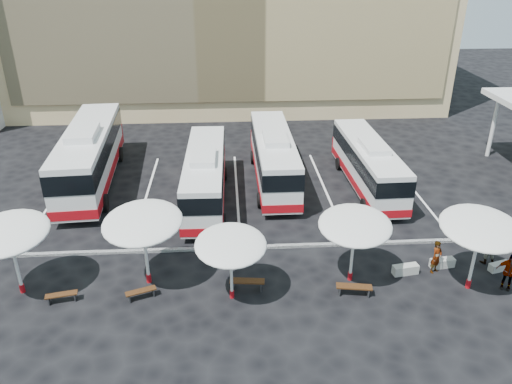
{
  "coord_description": "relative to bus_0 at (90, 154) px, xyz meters",
  "views": [
    {
      "loc": [
        -0.62,
        -22.59,
        14.6
      ],
      "look_at": [
        1.0,
        3.0,
        2.2
      ],
      "focal_mm": 35.0,
      "sensor_mm": 36.0,
      "label": 1
    }
  ],
  "objects": [
    {
      "name": "ground",
      "position": [
        9.95,
        -9.78,
        -2.17
      ],
      "size": [
        120.0,
        120.0,
        0.0
      ],
      "primitive_type": "plane",
      "color": "black",
      "rests_on": "ground"
    },
    {
      "name": "curb_divider",
      "position": [
        9.95,
        -9.28,
        -2.1
      ],
      "size": [
        34.0,
        0.25,
        0.15
      ],
      "primitive_type": "cube",
      "color": "black",
      "rests_on": "ground"
    },
    {
      "name": "bay_lines",
      "position": [
        9.95,
        -1.78,
        -2.17
      ],
      "size": [
        24.15,
        12.0,
        0.01
      ],
      "color": "white",
      "rests_on": "ground"
    },
    {
      "name": "bus_0",
      "position": [
        0.0,
        0.0,
        0.0
      ],
      "size": [
        3.77,
        13.55,
        4.25
      ],
      "rotation": [
        0.0,
        0.0,
        0.07
      ],
      "color": "silver",
      "rests_on": "ground"
    },
    {
      "name": "bus_1",
      "position": [
        7.93,
        -3.21,
        -0.36
      ],
      "size": [
        2.77,
        11.24,
        3.55
      ],
      "rotation": [
        0.0,
        0.0,
        -0.02
      ],
      "color": "silver",
      "rests_on": "ground"
    },
    {
      "name": "bus_2",
      "position": [
        12.56,
        -0.52,
        -0.27
      ],
      "size": [
        2.78,
        11.76,
        3.73
      ],
      "rotation": [
        0.0,
        0.0,
        0.0
      ],
      "color": "silver",
      "rests_on": "ground"
    },
    {
      "name": "bus_3",
      "position": [
        18.8,
        -1.87,
        -0.39
      ],
      "size": [
        2.74,
        11.02,
        3.48
      ],
      "rotation": [
        0.0,
        0.0,
        0.02
      ],
      "color": "silver",
      "rests_on": "ground"
    },
    {
      "name": "sunshade_0",
      "position": [
        -0.52,
        -12.44,
        1.05
      ],
      "size": [
        3.79,
        3.84,
        3.79
      ],
      "rotation": [
        0.0,
        0.0,
        -0.05
      ],
      "color": "silver",
      "rests_on": "ground"
    },
    {
      "name": "sunshade_1",
      "position": [
        5.37,
        -12.01,
        1.15
      ],
      "size": [
        4.43,
        4.47,
        3.91
      ],
      "rotation": [
        0.0,
        0.0,
        -0.21
      ],
      "color": "silver",
      "rests_on": "ground"
    },
    {
      "name": "sunshade_2",
      "position": [
        9.4,
        -13.49,
        0.7
      ],
      "size": [
        3.38,
        3.42,
        3.38
      ],
      "rotation": [
        0.0,
        0.0,
        0.05
      ],
      "color": "silver",
      "rests_on": "ground"
    },
    {
      "name": "sunshade_3",
      "position": [
        15.23,
        -12.44,
        0.9
      ],
      "size": [
        4.18,
        4.21,
        3.61
      ],
      "rotation": [
        0.0,
        0.0,
        -0.24
      ],
      "color": "silver",
      "rests_on": "ground"
    },
    {
      "name": "sunshade_4",
      "position": [
        20.75,
        -13.44,
        1.12
      ],
      "size": [
        4.0,
        4.05,
        3.88
      ],
      "rotation": [
        0.0,
        0.0,
        -0.08
      ],
      "color": "silver",
      "rests_on": "ground"
    },
    {
      "name": "wood_bench_0",
      "position": [
        1.57,
        -13.31,
        -1.84
      ],
      "size": [
        1.46,
        0.65,
        0.43
      ],
      "rotation": [
        0.0,
        0.0,
        0.19
      ],
      "color": "black",
      "rests_on": "ground"
    },
    {
      "name": "wood_bench_1",
      "position": [
        5.18,
        -13.27,
        -1.84
      ],
      "size": [
        1.45,
        0.85,
        0.43
      ],
      "rotation": [
        0.0,
        0.0,
        0.36
      ],
      "color": "black",
      "rests_on": "ground"
    },
    {
      "name": "wood_bench_2",
      "position": [
        10.14,
        -12.9,
        -1.78
      ],
      "size": [
        1.7,
        0.63,
        0.51
      ],
      "rotation": [
        0.0,
        0.0,
        -0.11
      ],
      "color": "black",
      "rests_on": "ground"
    },
    {
      "name": "wood_bench_3",
      "position": [
        15.12,
        -13.66,
        -1.78
      ],
      "size": [
        1.71,
        0.7,
        0.51
      ],
      "rotation": [
        0.0,
        0.0,
        -0.16
      ],
      "color": "black",
      "rests_on": "ground"
    },
    {
      "name": "conc_bench_0",
      "position": [
        18.11,
        -12.12,
        -1.93
      ],
      "size": [
        1.35,
        0.64,
        0.49
      ],
      "primitive_type": "cube",
      "rotation": [
        0.0,
        0.0,
        0.16
      ],
      "color": "gray",
      "rests_on": "ground"
    },
    {
      "name": "conc_bench_1",
      "position": [
        20.19,
        -11.65,
        -1.94
      ],
      "size": [
        1.3,
        0.59,
        0.47
      ],
      "primitive_type": "cube",
      "rotation": [
        0.0,
        0.0,
        0.14
      ],
      "color": "gray",
      "rests_on": "ground"
    },
    {
      "name": "conc_bench_2",
      "position": [
        22.98,
        -12.12,
        -1.96
      ],
      "size": [
        1.2,
        0.68,
        0.43
      ],
      "primitive_type": "cube",
      "rotation": [
        0.0,
        0.0,
        0.29
      ],
      "color": "gray",
      "rests_on": "ground"
    },
    {
      "name": "passenger_0",
      "position": [
        19.64,
        -12.03,
        -1.29
      ],
      "size": [
        0.77,
        0.71,
        1.75
      ],
      "primitive_type": "imported",
      "rotation": [
        0.0,
        0.0,
        0.59
      ],
      "color": "black",
      "rests_on": "ground"
    },
    {
      "name": "passenger_1",
      "position": [
        22.62,
        -11.38,
        -1.24
      ],
      "size": [
        0.96,
        0.78,
        1.86
      ],
      "primitive_type": "imported",
      "rotation": [
        0.0,
        0.0,
        3.05
      ],
      "color": "black",
      "rests_on": "ground"
    },
    {
      "name": "passenger_2",
      "position": [
        22.5,
        -13.6,
        -1.21
      ],
      "size": [
        1.21,
        0.96,
        1.92
      ],
      "primitive_type": "imported",
      "rotation": [
        0.0,
        0.0,
        -0.51
      ],
      "color": "black",
      "rests_on": "ground"
    }
  ]
}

